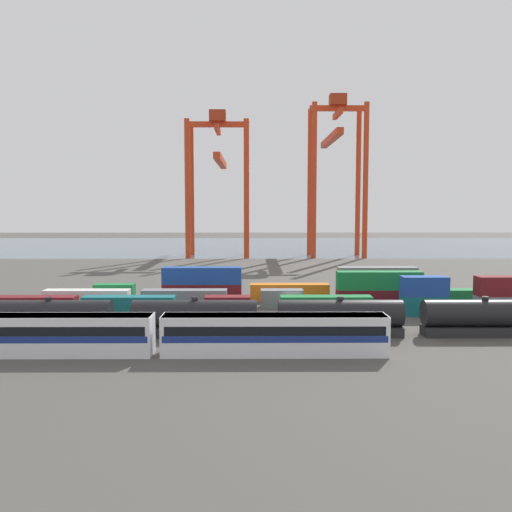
% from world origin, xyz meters
% --- Properties ---
extents(ground_plane, '(420.00, 420.00, 0.00)m').
position_xyz_m(ground_plane, '(0.00, 40.00, 0.00)').
color(ground_plane, '#4C4944').
extents(harbour_water, '(400.00, 110.00, 0.01)m').
position_xyz_m(harbour_water, '(0.00, 132.90, 0.00)').
color(harbour_water, '#475B6B').
rests_on(harbour_water, ground_plane).
extents(passenger_train, '(44.40, 3.14, 3.90)m').
position_xyz_m(passenger_train, '(-14.74, -23.91, 2.14)').
color(passenger_train, silver).
rests_on(passenger_train, ground_plane).
extents(freight_tank_row, '(62.12, 2.94, 4.40)m').
position_xyz_m(freight_tank_row, '(-3.85, -16.17, 2.08)').
color(freight_tank_row, '#232326').
rests_on(freight_tank_row, ground_plane).
extents(shipping_container_0, '(12.10, 2.44, 2.60)m').
position_xyz_m(shipping_container_0, '(-34.86, -4.49, 1.30)').
color(shipping_container_0, maroon).
rests_on(shipping_container_0, ground_plane).
extents(shipping_container_1, '(12.10, 2.44, 2.60)m').
position_xyz_m(shipping_container_1, '(-21.84, -4.49, 1.30)').
color(shipping_container_1, '#146066').
rests_on(shipping_container_1, ground_plane).
extents(shipping_container_2, '(6.04, 2.44, 2.60)m').
position_xyz_m(shipping_container_2, '(-8.81, -4.49, 1.30)').
color(shipping_container_2, maroon).
rests_on(shipping_container_2, ground_plane).
extents(shipping_container_3, '(12.10, 2.44, 2.60)m').
position_xyz_m(shipping_container_3, '(4.21, -4.49, 1.30)').
color(shipping_container_3, '#197538').
rests_on(shipping_container_3, ground_plane).
extents(shipping_container_4, '(6.04, 2.44, 2.60)m').
position_xyz_m(shipping_container_4, '(17.24, -4.49, 1.30)').
color(shipping_container_4, '#146066').
rests_on(shipping_container_4, ground_plane).
extents(shipping_container_5, '(6.04, 2.44, 2.60)m').
position_xyz_m(shipping_container_5, '(17.24, -4.49, 3.90)').
color(shipping_container_5, '#1C4299').
rests_on(shipping_container_5, shipping_container_4).
extents(shipping_container_10, '(12.10, 2.44, 2.60)m').
position_xyz_m(shipping_container_10, '(-29.18, 1.36, 1.30)').
color(shipping_container_10, silver).
rests_on(shipping_container_10, ground_plane).
extents(shipping_container_11, '(12.10, 2.44, 2.60)m').
position_xyz_m(shipping_container_11, '(-15.24, 1.36, 1.30)').
color(shipping_container_11, slate).
rests_on(shipping_container_11, ground_plane).
extents(shipping_container_12, '(6.04, 2.44, 2.60)m').
position_xyz_m(shipping_container_12, '(-1.30, 1.36, 1.30)').
color(shipping_container_12, slate).
rests_on(shipping_container_12, ground_plane).
extents(shipping_container_13, '(12.10, 2.44, 2.60)m').
position_xyz_m(shipping_container_13, '(12.64, 1.36, 1.30)').
color(shipping_container_13, maroon).
rests_on(shipping_container_13, ground_plane).
extents(shipping_container_14, '(12.10, 2.44, 2.60)m').
position_xyz_m(shipping_container_14, '(12.64, 1.36, 3.90)').
color(shipping_container_14, '#197538').
rests_on(shipping_container_14, shipping_container_13).
extents(shipping_container_15, '(12.10, 2.44, 2.60)m').
position_xyz_m(shipping_container_15, '(26.57, 1.36, 1.30)').
color(shipping_container_15, '#197538').
rests_on(shipping_container_15, ground_plane).
extents(shipping_container_18, '(6.04, 2.44, 2.60)m').
position_xyz_m(shipping_container_18, '(-26.73, 7.22, 1.30)').
color(shipping_container_18, '#197538').
rests_on(shipping_container_18, ground_plane).
extents(shipping_container_19, '(12.10, 2.44, 2.60)m').
position_xyz_m(shipping_container_19, '(-13.26, 7.22, 1.30)').
color(shipping_container_19, maroon).
rests_on(shipping_container_19, ground_plane).
extents(shipping_container_20, '(12.10, 2.44, 2.60)m').
position_xyz_m(shipping_container_20, '(-13.26, 7.22, 3.90)').
color(shipping_container_20, '#1C4299').
rests_on(shipping_container_20, shipping_container_19).
extents(shipping_container_21, '(12.10, 2.44, 2.60)m').
position_xyz_m(shipping_container_21, '(0.21, 7.22, 1.30)').
color(shipping_container_21, orange).
rests_on(shipping_container_21, ground_plane).
extents(shipping_container_22, '(12.10, 2.44, 2.60)m').
position_xyz_m(shipping_container_22, '(13.68, 7.22, 1.30)').
color(shipping_container_22, silver).
rests_on(shipping_container_22, ground_plane).
extents(shipping_container_23, '(12.10, 2.44, 2.60)m').
position_xyz_m(shipping_container_23, '(13.68, 7.22, 3.90)').
color(shipping_container_23, slate).
rests_on(shipping_container_23, shipping_container_22).
extents(gantry_crane_west, '(18.43, 39.67, 42.73)m').
position_xyz_m(gantry_crane_west, '(-15.57, 89.10, 25.91)').
color(gantry_crane_west, red).
rests_on(gantry_crane_west, ground_plane).
extents(gantry_crane_central, '(16.34, 37.18, 47.39)m').
position_xyz_m(gantry_crane_central, '(19.50, 88.47, 29.14)').
color(gantry_crane_central, red).
rests_on(gantry_crane_central, ground_plane).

